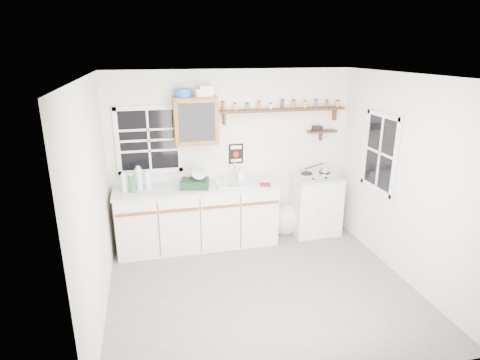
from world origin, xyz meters
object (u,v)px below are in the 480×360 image
Objects in this scene: hotplate at (315,175)px; upper_cabinet at (196,120)px; main_cabinet at (198,216)px; right_cabinet at (315,205)px; dish_rack at (196,181)px; spice_shelf at (283,109)px.

upper_cabinet is at bearing 172.60° from hotplate.
hotplate is (1.80, 0.01, 0.49)m from main_cabinet.
upper_cabinet is at bearing 76.32° from main_cabinet.
right_cabinet is at bearing -3.76° from upper_cabinet.
upper_cabinet is at bearing 88.03° from dish_rack.
dish_rack is 0.73× the size of hotplate.
dish_rack reaches higher than hotplate.
right_cabinet is 0.48× the size of spice_shelf.
upper_cabinet is 1.09× the size of hotplate.
upper_cabinet is at bearing -176.91° from spice_shelf.
upper_cabinet is 0.34× the size of spice_shelf.
spice_shelf is 3.21× the size of hotplate.
main_cabinet is at bearing 177.24° from hotplate.
upper_cabinet reaches higher than hotplate.
upper_cabinet is (0.03, 0.14, 1.36)m from main_cabinet.
main_cabinet is at bearing -103.68° from upper_cabinet.
spice_shelf is (1.28, 0.07, 0.10)m from upper_cabinet.
main_cabinet is 1.87m from hotplate.
right_cabinet is (1.83, 0.03, -0.01)m from main_cabinet.
spice_shelf reaches higher than right_cabinet.
dish_rack reaches higher than right_cabinet.
spice_shelf is 1.11m from hotplate.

